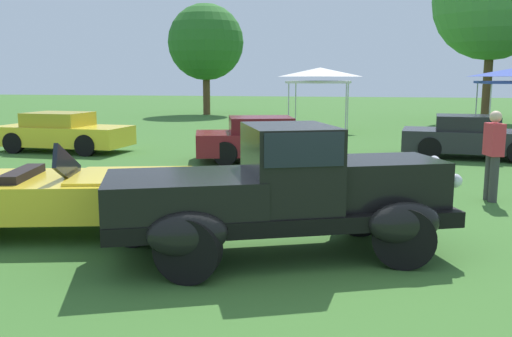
{
  "coord_description": "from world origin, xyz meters",
  "views": [
    {
      "loc": [
        0.81,
        -6.6,
        2.29
      ],
      "look_at": [
        -0.89,
        1.98,
        0.83
      ],
      "focal_mm": 38.31,
      "sensor_mm": 36.0,
      "label": 1
    }
  ],
  "objects": [
    {
      "name": "ground_plane",
      "position": [
        0.0,
        0.0,
        0.0
      ],
      "size": [
        120.0,
        120.0,
        0.0
      ],
      "primitive_type": "plane",
      "color": "#386628"
    },
    {
      "name": "show_car_charcoal",
      "position": [
        3.82,
        9.89,
        0.6
      ],
      "size": [
        4.0,
        2.1,
        1.22
      ],
      "color": "#28282D",
      "rests_on": "ground_plane"
    },
    {
      "name": "show_car_burgundy",
      "position": [
        -1.87,
        8.19,
        0.6
      ],
      "size": [
        4.19,
        2.71,
        1.22
      ],
      "color": "maroon",
      "rests_on": "ground_plane"
    },
    {
      "name": "neighbor_convertible",
      "position": [
        -3.61,
        0.63,
        0.58
      ],
      "size": [
        4.58,
        2.68,
        1.4
      ],
      "color": "yellow",
      "rests_on": "ground_plane"
    },
    {
      "name": "show_car_yellow",
      "position": [
        -8.42,
        8.85,
        0.6
      ],
      "size": [
        4.2,
        1.91,
        1.22
      ],
      "color": "yellow",
      "rests_on": "ground_plane"
    },
    {
      "name": "treeline_far_left",
      "position": [
        -8.89,
        26.4,
        4.42
      ],
      "size": [
        4.63,
        4.63,
        6.75
      ],
      "color": "brown",
      "rests_on": "ground_plane"
    },
    {
      "name": "feature_pickup_truck",
      "position": [
        -0.18,
        0.17,
        0.87
      ],
      "size": [
        4.57,
        3.0,
        1.7
      ],
      "color": "black",
      "rests_on": "ground_plane"
    },
    {
      "name": "canopy_tent_left_field",
      "position": [
        -1.11,
        17.11,
        2.42
      ],
      "size": [
        2.61,
        2.61,
        2.71
      ],
      "color": "#B7B7BC",
      "rests_on": "ground_plane"
    },
    {
      "name": "spectator_by_row",
      "position": [
        3.18,
        4.1,
        0.91
      ],
      "size": [
        0.32,
        0.44,
        1.69
      ],
      "color": "#383838",
      "rests_on": "ground_plane"
    },
    {
      "name": "treeline_mid_left",
      "position": [
        6.96,
        23.58,
        6.09
      ],
      "size": [
        5.92,
        5.92,
        9.06
      ],
      "color": "brown",
      "rests_on": "ground_plane"
    }
  ]
}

